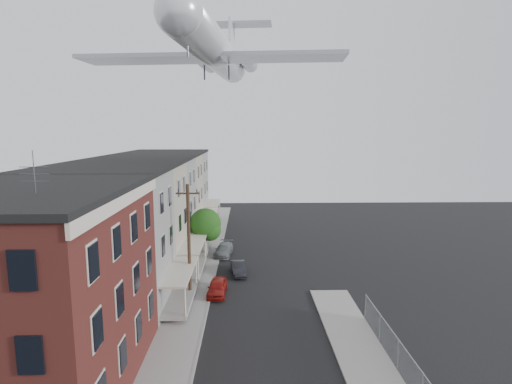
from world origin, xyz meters
TOP-DOWN VIEW (x-y plane):
  - sidewalk_left at (-5.50, 24.00)m, footprint 3.00×62.00m
  - curb_left at (-4.05, 24.00)m, footprint 0.15×62.00m
  - corner_building at (-12.00, 7.00)m, footprint 10.31×12.30m
  - row_house_a at (-11.96, 16.50)m, footprint 11.98×7.00m
  - row_house_b at (-11.96, 23.50)m, footprint 11.98×7.00m
  - row_house_c at (-11.96, 30.50)m, footprint 11.98×7.00m
  - row_house_d at (-11.96, 37.50)m, footprint 11.98×7.00m
  - row_house_e at (-11.96, 44.50)m, footprint 11.98×7.00m
  - utility_pole at (-5.60, 18.00)m, footprint 1.80×0.26m
  - street_tree at (-5.27, 27.92)m, footprint 3.22×3.20m
  - car_near at (-3.54, 18.65)m, footprint 1.60×3.63m
  - car_mid at (-1.95, 23.15)m, footprint 1.64×3.59m
  - car_far at (-3.60, 28.90)m, footprint 2.13×4.29m
  - airplane at (-3.88, 25.15)m, footprint 22.63×25.85m

SIDE VIEW (x-z plane):
  - sidewalk_left at x=-5.50m, z-range 0.00..0.12m
  - curb_left at x=-4.05m, z-range 0.00..0.14m
  - car_mid at x=-1.95m, z-range 0.00..1.14m
  - car_far at x=-3.60m, z-range 0.00..1.20m
  - car_near at x=-3.54m, z-range 0.00..1.21m
  - street_tree at x=-5.27m, z-range 0.85..6.05m
  - utility_pole at x=-5.60m, z-range 0.17..9.17m
  - row_house_a at x=-11.96m, z-range -0.02..10.28m
  - row_house_b at x=-11.96m, z-range -0.02..10.28m
  - row_house_c at x=-11.96m, z-range -0.02..10.28m
  - row_house_d at x=-11.96m, z-range -0.02..10.28m
  - row_house_e at x=-11.96m, z-range -0.02..10.28m
  - corner_building at x=-12.00m, z-range -0.91..11.24m
  - airplane at x=-3.88m, z-range 16.28..23.72m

